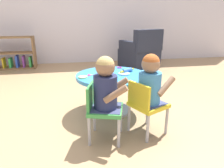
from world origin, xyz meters
TOP-DOWN VIEW (x-y plane):
  - ground_plane at (0.00, 0.00)m, footprint 10.00×10.00m
  - back_wall at (0.00, 3.00)m, footprint 8.00×0.12m
  - craft_table at (0.00, 0.00)m, footprint 0.84×0.84m
  - child_chair_left at (-0.20, -0.56)m, footprint 0.37×0.37m
  - seated_child_left at (-0.16, -0.58)m, footprint 0.41×0.35m
  - child_chair_right at (0.23, -0.55)m, footprint 0.40×0.40m
  - seated_child_right at (0.26, -0.54)m, footprint 0.43×0.39m
  - bookshelf_low at (-1.73, 2.55)m, footprint 0.93×0.28m
  - armchair_dark at (1.06, 2.15)m, footprint 0.92×0.93m
  - rolling_pin at (0.20, 0.06)m, footprint 0.20×0.15m
  - craft_scissors at (-0.24, 0.01)m, footprint 0.14×0.08m
  - playdough_blob_0 at (0.14, -0.02)m, footprint 0.14×0.14m
  - playdough_blob_1 at (-0.34, -0.08)m, footprint 0.10×0.10m
  - cookie_cutter_0 at (-0.05, -0.17)m, footprint 0.07×0.07m
  - cookie_cutter_1 at (0.16, 0.30)m, footprint 0.07×0.07m

SIDE VIEW (x-z plane):
  - ground_plane at x=0.00m, z-range 0.00..0.00m
  - bookshelf_low at x=-1.73m, z-range -0.04..0.66m
  - child_chair_left at x=-0.20m, z-range 0.04..0.57m
  - child_chair_right at x=0.23m, z-range 0.04..0.57m
  - armchair_dark at x=1.06m, z-range -0.12..0.73m
  - craft_table at x=0.00m, z-range 0.11..0.58m
  - craft_scissors at x=-0.24m, z-range 0.46..0.47m
  - cookie_cutter_0 at x=-0.05m, z-range 0.46..0.47m
  - cookie_cutter_1 at x=0.16m, z-range 0.46..0.47m
  - playdough_blob_0 at x=0.14m, z-range 0.46..0.48m
  - playdough_blob_1 at x=-0.34m, z-range 0.46..0.48m
  - rolling_pin at x=0.20m, z-range 0.46..0.51m
  - seated_child_left at x=-0.16m, z-range 0.28..0.79m
  - seated_child_right at x=0.26m, z-range 0.28..0.79m
  - back_wall at x=0.00m, z-range 0.00..2.80m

